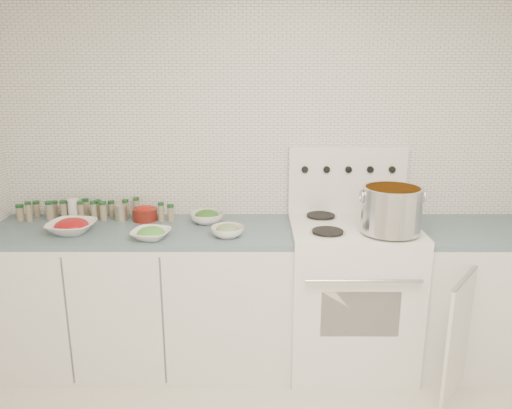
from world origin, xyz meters
The scene contains 13 objects.
room_walls centered at (0.00, 0.00, 1.56)m, with size 3.54×3.04×2.52m.
counter_left centered at (-0.82, 1.19, 0.45)m, with size 1.85×0.62×0.90m.
stove centered at (0.48, 1.19, 0.50)m, with size 0.76×0.70×1.36m.
counter_right centered at (1.30, 1.19, 0.45)m, with size 0.89×0.94×0.90m.
stock_pot centered at (0.65, 1.00, 1.09)m, with size 0.36×0.34×0.26m.
bowl_tomato centered at (-1.21, 1.11, 0.94)m, with size 0.31×0.31×0.09m.
bowl_snowpea centered at (-0.72, 1.00, 0.93)m, with size 0.26×0.26×0.07m.
bowl_broccoli centered at (-0.42, 1.31, 0.94)m, with size 0.22×0.22×0.08m.
bowl_zucchini centered at (-0.28, 1.04, 0.94)m, with size 0.23×0.23×0.08m.
bowl_pepper centered at (-0.83, 1.37, 0.95)m, with size 0.16×0.16×0.10m.
salt_canister centered at (-1.29, 1.37, 0.97)m, with size 0.07×0.07×0.14m, color white.
tin_can centered at (-0.98, 1.36, 0.95)m, with size 0.08×0.08×0.11m, color #AFAB94.
spice_cluster centered at (-1.21, 1.39, 0.96)m, with size 1.02×0.16×0.13m.
Camera 1 is at (-0.11, -1.71, 1.85)m, focal length 35.00 mm.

